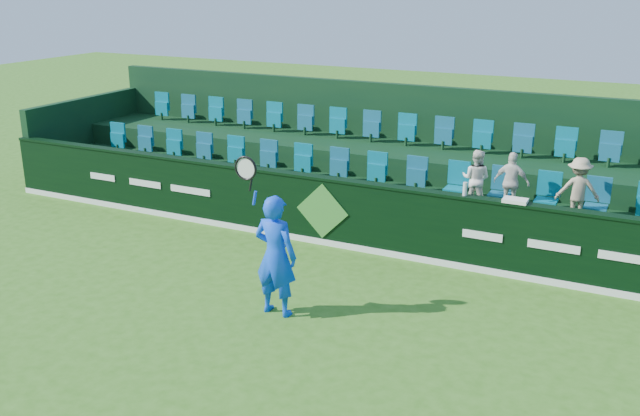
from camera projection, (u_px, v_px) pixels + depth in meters
The scene contains 13 objects.
ground at pixel (208, 329), 10.59m from camera, with size 60.00×60.00×0.00m, color #326919.
sponsor_hoarding at pixel (325, 211), 13.79m from camera, with size 16.00×0.25×1.35m.
stand_tier_front at pixel (348, 208), 14.82m from camera, with size 16.00×2.00×0.80m, color black.
stand_tier_back at pixel (382, 175), 16.36m from camera, with size 16.00×1.80×1.30m, color black.
stand_rear at pixel (389, 147), 16.56m from camera, with size 16.00×4.10×2.60m.
seat_row_front at pixel (356, 171), 14.94m from camera, with size 13.50×0.50×0.60m, color #066E83.
seat_row_back at pixel (388, 132), 16.32m from camera, with size 13.50×0.50×0.60m, color #066E83.
tennis_player at pixel (275, 255), 10.82m from camera, with size 1.00×0.48×2.53m.
spectator_left at pixel (476, 179), 13.43m from camera, with size 0.54×0.42×1.12m, color white.
spectator_middle at pixel (512, 182), 13.15m from camera, with size 0.67×0.28×1.14m, color silver.
spectator_right at pixel (578, 190), 12.65m from camera, with size 0.76×0.44×1.17m, color tan.
towel at pixel (515, 200), 12.07m from camera, with size 0.41×0.26×0.06m, color white.
drinks_bottle at pixel (465, 189), 12.41m from camera, with size 0.08×0.08×0.24m, color silver.
Camera 1 is at (5.69, -7.79, 5.02)m, focal length 40.00 mm.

